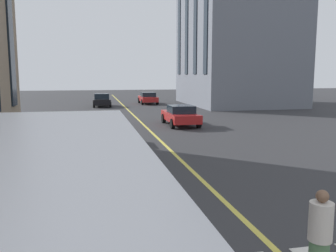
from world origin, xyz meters
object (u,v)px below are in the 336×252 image
car_black_trailing (102,100)px  pedestrian_companion (320,238)px  car_grey_far (97,128)px  car_red_mid (180,115)px  car_red_near (148,98)px

car_black_trailing → pedestrian_companion: pedestrian_companion is taller
car_grey_far → pedestrian_companion: 14.06m
car_red_mid → car_black_trailing: size_ratio=1.13×
car_red_near → car_black_trailing: car_black_trailing is taller
car_red_mid → car_black_trailing: bearing=16.6°
car_black_trailing → car_grey_far: same height
car_black_trailing → car_grey_far: (-20.97, 0.83, 0.00)m
car_red_mid → pedestrian_companion: (-18.63, 2.30, 0.08)m
car_red_mid → car_red_near: size_ratio=1.00×
car_red_near → car_black_trailing: 6.01m
car_red_mid → pedestrian_companion: pedestrian_companion is taller
car_grey_far → pedestrian_companion: size_ratio=2.46×
car_grey_far → pedestrian_companion: bearing=-166.3°
car_red_mid → car_grey_far: bearing=131.5°
pedestrian_companion → car_black_trailing: bearing=4.1°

